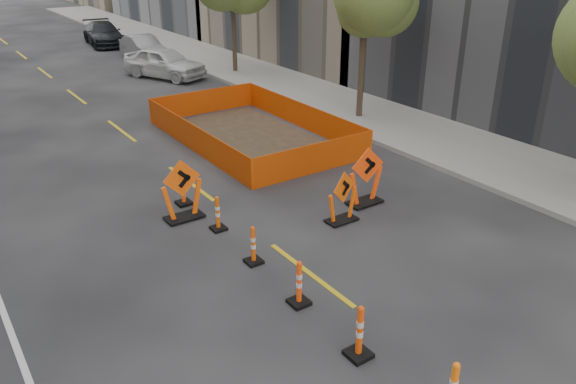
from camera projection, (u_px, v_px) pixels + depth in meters
ground_plane at (454, 383)px, 9.30m from camera, size 140.00×140.00×0.00m
sidewalk_right at (370, 115)px, 22.89m from camera, size 4.00×90.00×0.15m
tree_r_b at (365, 1)px, 20.73m from camera, size 2.80×2.80×5.95m
channelizer_4 at (360, 332)px, 9.67m from camera, size 0.42×0.42×1.06m
channelizer_5 at (299, 283)px, 11.09m from camera, size 0.39×0.39×0.99m
channelizer_6 at (253, 245)px, 12.51m from camera, size 0.37×0.37×0.93m
channelizer_7 at (218, 213)px, 13.94m from camera, size 0.36×0.36×0.93m
channelizer_8 at (183, 187)px, 15.26m from camera, size 0.40×0.40×1.01m
chevron_sign_left at (182, 190)px, 14.34m from camera, size 1.13×0.71×1.66m
chevron_sign_center at (343, 197)px, 14.25m from camera, size 1.04×0.77×1.40m
chevron_sign_right at (366, 176)px, 15.16m from camera, size 1.18×0.80×1.65m
safety_fence at (251, 126)px, 20.23m from camera, size 4.63×7.82×0.97m
parked_car_near at (164, 63)px, 28.89m from camera, size 3.55×4.94×1.56m
parked_car_mid at (144, 48)px, 33.09m from camera, size 1.55×4.23×1.39m
parked_car_far at (104, 34)px, 37.61m from camera, size 2.67×5.32×1.48m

